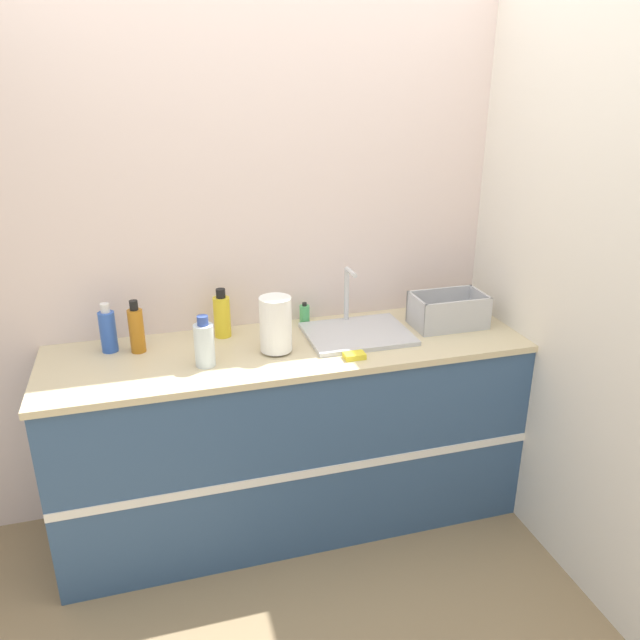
% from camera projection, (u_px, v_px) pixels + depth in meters
% --- Properties ---
extents(ground_plane, '(12.00, 12.00, 0.00)m').
position_uv_depth(ground_plane, '(309.00, 555.00, 2.86)').
color(ground_plane, '#937A56').
extents(wall_back, '(4.53, 0.06, 2.60)m').
position_uv_depth(wall_back, '(272.00, 245.00, 2.95)').
color(wall_back, silver).
rests_on(wall_back, ground_plane).
extents(wall_right, '(0.06, 2.61, 2.60)m').
position_uv_depth(wall_right, '(515.00, 246.00, 2.94)').
color(wall_right, silver).
rests_on(wall_right, ground_plane).
extents(counter_cabinet, '(2.16, 0.63, 0.92)m').
position_uv_depth(counter_cabinet, '(292.00, 434.00, 2.96)').
color(counter_cabinet, '#33517A').
rests_on(counter_cabinet, ground_plane).
extents(sink, '(0.47, 0.38, 0.29)m').
position_uv_depth(sink, '(357.00, 331.00, 2.90)').
color(sink, silver).
rests_on(sink, counter_cabinet).
extents(paper_towel_roll, '(0.14, 0.14, 0.25)m').
position_uv_depth(paper_towel_roll, '(276.00, 325.00, 2.68)').
color(paper_towel_roll, '#4C4C51').
rests_on(paper_towel_roll, counter_cabinet).
extents(dish_rack, '(0.34, 0.21, 0.16)m').
position_uv_depth(dish_rack, '(448.00, 314.00, 2.99)').
color(dish_rack, '#B7BABF').
rests_on(dish_rack, counter_cabinet).
extents(bottle_amber, '(0.06, 0.06, 0.24)m').
position_uv_depth(bottle_amber, '(136.00, 329.00, 2.70)').
color(bottle_amber, '#B26B19').
rests_on(bottle_amber, counter_cabinet).
extents(bottle_blue, '(0.07, 0.07, 0.22)m').
position_uv_depth(bottle_blue, '(108.00, 330.00, 2.70)').
color(bottle_blue, '#2D56B7').
rests_on(bottle_blue, counter_cabinet).
extents(bottle_yellow, '(0.08, 0.08, 0.23)m').
position_uv_depth(bottle_yellow, '(222.00, 316.00, 2.86)').
color(bottle_yellow, yellow).
rests_on(bottle_yellow, counter_cabinet).
extents(bottle_clear, '(0.08, 0.08, 0.22)m').
position_uv_depth(bottle_clear, '(204.00, 344.00, 2.57)').
color(bottle_clear, silver).
rests_on(bottle_clear, counter_cabinet).
extents(soap_dispenser, '(0.05, 0.05, 0.11)m').
position_uv_depth(soap_dispenser, '(305.00, 314.00, 3.03)').
color(soap_dispenser, '#4CB266').
rests_on(soap_dispenser, counter_cabinet).
extents(sponge, '(0.09, 0.06, 0.02)m').
position_uv_depth(sponge, '(354.00, 356.00, 2.66)').
color(sponge, yellow).
rests_on(sponge, counter_cabinet).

